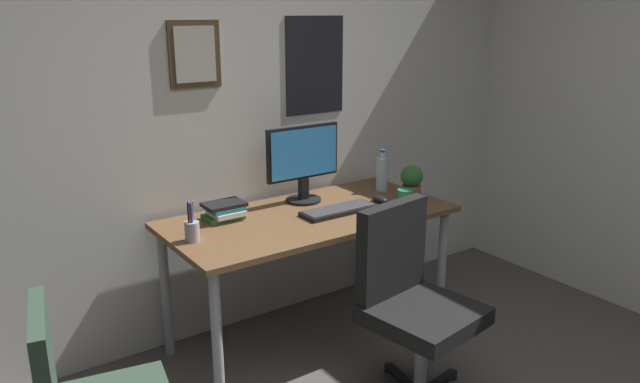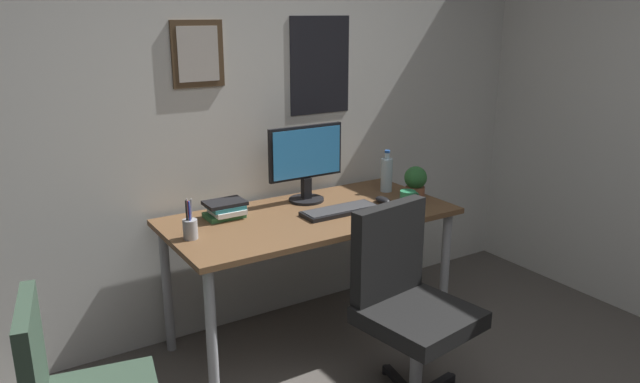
{
  "view_description": "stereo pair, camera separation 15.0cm",
  "coord_description": "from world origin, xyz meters",
  "px_view_note": "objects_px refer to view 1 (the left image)",
  "views": [
    {
      "loc": [
        -1.44,
        -0.85,
        1.79
      ],
      "look_at": [
        0.28,
        1.6,
        0.9
      ],
      "focal_mm": 34.0,
      "sensor_mm": 36.0,
      "label": 1
    },
    {
      "loc": [
        -1.31,
        -0.93,
        1.79
      ],
      "look_at": [
        0.28,
        1.6,
        0.9
      ],
      "focal_mm": 34.0,
      "sensor_mm": 36.0,
      "label": 2
    }
  ],
  "objects_px": {
    "pen_cup": "(192,230)",
    "computer_mouse": "(380,199)",
    "monitor": "(303,160)",
    "office_chair": "(411,296)",
    "book_stack_left": "(224,211)",
    "potted_plant": "(411,181)",
    "coffee_mug_near": "(405,198)",
    "water_bottle": "(382,173)",
    "keyboard": "(339,210)"
  },
  "relations": [
    {
      "from": "pen_cup",
      "to": "book_stack_left",
      "type": "xyz_separation_m",
      "value": [
        0.27,
        0.2,
        -0.01
      ]
    },
    {
      "from": "office_chair",
      "to": "keyboard",
      "type": "distance_m",
      "value": 0.68
    },
    {
      "from": "computer_mouse",
      "to": "water_bottle",
      "type": "relative_size",
      "value": 0.44
    },
    {
      "from": "monitor",
      "to": "keyboard",
      "type": "distance_m",
      "value": 0.36
    },
    {
      "from": "computer_mouse",
      "to": "coffee_mug_near",
      "type": "xyz_separation_m",
      "value": [
        0.07,
        -0.13,
        0.03
      ]
    },
    {
      "from": "monitor",
      "to": "water_bottle",
      "type": "bearing_deg",
      "value": -10.24
    },
    {
      "from": "computer_mouse",
      "to": "book_stack_left",
      "type": "height_order",
      "value": "book_stack_left"
    },
    {
      "from": "computer_mouse",
      "to": "coffee_mug_near",
      "type": "height_order",
      "value": "coffee_mug_near"
    },
    {
      "from": "monitor",
      "to": "book_stack_left",
      "type": "bearing_deg",
      "value": -176.7
    },
    {
      "from": "pen_cup",
      "to": "computer_mouse",
      "type": "bearing_deg",
      "value": -2.24
    },
    {
      "from": "potted_plant",
      "to": "office_chair",
      "type": "bearing_deg",
      "value": -132.53
    },
    {
      "from": "office_chair",
      "to": "pen_cup",
      "type": "height_order",
      "value": "same"
    },
    {
      "from": "potted_plant",
      "to": "monitor",
      "type": "bearing_deg",
      "value": 150.31
    },
    {
      "from": "water_bottle",
      "to": "pen_cup",
      "type": "xyz_separation_m",
      "value": [
        -1.28,
        -0.13,
        -0.05
      ]
    },
    {
      "from": "office_chair",
      "to": "book_stack_left",
      "type": "xyz_separation_m",
      "value": [
        -0.5,
        0.89,
        0.27
      ]
    },
    {
      "from": "monitor",
      "to": "water_bottle",
      "type": "height_order",
      "value": "monitor"
    },
    {
      "from": "coffee_mug_near",
      "to": "potted_plant",
      "type": "height_order",
      "value": "potted_plant"
    },
    {
      "from": "coffee_mug_near",
      "to": "potted_plant",
      "type": "relative_size",
      "value": 0.64
    },
    {
      "from": "computer_mouse",
      "to": "coffee_mug_near",
      "type": "bearing_deg",
      "value": -59.88
    },
    {
      "from": "monitor",
      "to": "water_bottle",
      "type": "distance_m",
      "value": 0.53
    },
    {
      "from": "water_bottle",
      "to": "book_stack_left",
      "type": "height_order",
      "value": "water_bottle"
    },
    {
      "from": "monitor",
      "to": "keyboard",
      "type": "xyz_separation_m",
      "value": [
        0.04,
        -0.28,
        -0.23
      ]
    },
    {
      "from": "monitor",
      "to": "coffee_mug_near",
      "type": "distance_m",
      "value": 0.61
    },
    {
      "from": "monitor",
      "to": "pen_cup",
      "type": "height_order",
      "value": "monitor"
    },
    {
      "from": "office_chair",
      "to": "pen_cup",
      "type": "distance_m",
      "value": 1.07
    },
    {
      "from": "potted_plant",
      "to": "pen_cup",
      "type": "xyz_separation_m",
      "value": [
        -1.32,
        0.08,
        -0.05
      ]
    },
    {
      "from": "coffee_mug_near",
      "to": "computer_mouse",
      "type": "bearing_deg",
      "value": 120.12
    },
    {
      "from": "coffee_mug_near",
      "to": "pen_cup",
      "type": "height_order",
      "value": "pen_cup"
    },
    {
      "from": "potted_plant",
      "to": "pen_cup",
      "type": "relative_size",
      "value": 0.98
    },
    {
      "from": "pen_cup",
      "to": "monitor",
      "type": "bearing_deg",
      "value": 16.2
    },
    {
      "from": "monitor",
      "to": "potted_plant",
      "type": "distance_m",
      "value": 0.64
    },
    {
      "from": "coffee_mug_near",
      "to": "pen_cup",
      "type": "xyz_separation_m",
      "value": [
        -1.2,
        0.17,
        0.01
      ]
    },
    {
      "from": "office_chair",
      "to": "coffee_mug_near",
      "type": "relative_size",
      "value": 7.57
    },
    {
      "from": "potted_plant",
      "to": "book_stack_left",
      "type": "height_order",
      "value": "potted_plant"
    },
    {
      "from": "computer_mouse",
      "to": "water_bottle",
      "type": "height_order",
      "value": "water_bottle"
    },
    {
      "from": "office_chair",
      "to": "coffee_mug_near",
      "type": "distance_m",
      "value": 0.73
    },
    {
      "from": "office_chair",
      "to": "potted_plant",
      "type": "height_order",
      "value": "office_chair"
    },
    {
      "from": "pen_cup",
      "to": "book_stack_left",
      "type": "height_order",
      "value": "pen_cup"
    },
    {
      "from": "office_chair",
      "to": "book_stack_left",
      "type": "bearing_deg",
      "value": 119.33
    },
    {
      "from": "monitor",
      "to": "computer_mouse",
      "type": "xyz_separation_m",
      "value": [
        0.34,
        -0.27,
        -0.22
      ]
    },
    {
      "from": "office_chair",
      "to": "water_bottle",
      "type": "relative_size",
      "value": 3.76
    },
    {
      "from": "book_stack_left",
      "to": "coffee_mug_near",
      "type": "bearing_deg",
      "value": -21.66
    },
    {
      "from": "water_bottle",
      "to": "potted_plant",
      "type": "xyz_separation_m",
      "value": [
        0.04,
        -0.22,
        -0.0
      ]
    },
    {
      "from": "water_bottle",
      "to": "book_stack_left",
      "type": "relative_size",
      "value": 1.22
    },
    {
      "from": "potted_plant",
      "to": "book_stack_left",
      "type": "relative_size",
      "value": 0.94
    },
    {
      "from": "monitor",
      "to": "pen_cup",
      "type": "bearing_deg",
      "value": -163.8
    },
    {
      "from": "book_stack_left",
      "to": "monitor",
      "type": "bearing_deg",
      "value": 3.3
    },
    {
      "from": "coffee_mug_near",
      "to": "pen_cup",
      "type": "relative_size",
      "value": 0.63
    },
    {
      "from": "computer_mouse",
      "to": "pen_cup",
      "type": "xyz_separation_m",
      "value": [
        -1.12,
        0.04,
        0.04
      ]
    },
    {
      "from": "computer_mouse",
      "to": "potted_plant",
      "type": "relative_size",
      "value": 0.56
    }
  ]
}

